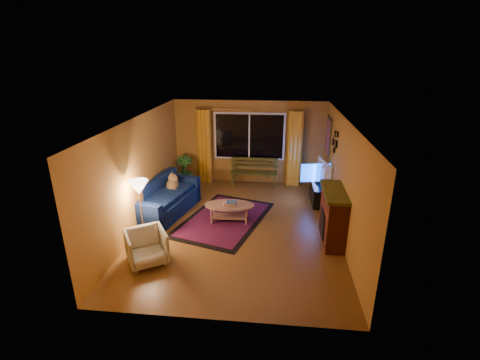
# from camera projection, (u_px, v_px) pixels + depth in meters

# --- Properties ---
(floor) EXTENTS (4.50, 6.00, 0.02)m
(floor) POSITION_uv_depth(u_px,v_px,m) (239.00, 227.00, 8.09)
(floor) COLOR brown
(floor) RESTS_ON ground
(ceiling) EXTENTS (4.50, 6.00, 0.02)m
(ceiling) POSITION_uv_depth(u_px,v_px,m) (238.00, 119.00, 7.20)
(ceiling) COLOR white
(ceiling) RESTS_ON ground
(wall_back) EXTENTS (4.50, 0.02, 2.50)m
(wall_back) POSITION_uv_depth(u_px,v_px,m) (249.00, 142.00, 10.45)
(wall_back) COLOR #B77F32
(wall_back) RESTS_ON ground
(wall_left) EXTENTS (0.02, 6.00, 2.50)m
(wall_left) POSITION_uv_depth(u_px,v_px,m) (140.00, 173.00, 7.87)
(wall_left) COLOR #B77F32
(wall_left) RESTS_ON ground
(wall_right) EXTENTS (0.02, 6.00, 2.50)m
(wall_right) POSITION_uv_depth(u_px,v_px,m) (343.00, 180.00, 7.42)
(wall_right) COLOR #B77F32
(wall_right) RESTS_ON ground
(window) EXTENTS (2.00, 0.02, 1.30)m
(window) POSITION_uv_depth(u_px,v_px,m) (249.00, 136.00, 10.32)
(window) COLOR black
(window) RESTS_ON wall_back
(curtain_rod) EXTENTS (3.20, 0.03, 0.03)m
(curtain_rod) POSITION_uv_depth(u_px,v_px,m) (249.00, 110.00, 10.00)
(curtain_rod) COLOR #BF8C3F
(curtain_rod) RESTS_ON wall_back
(curtain_left) EXTENTS (0.36, 0.36, 2.24)m
(curtain_left) POSITION_uv_depth(u_px,v_px,m) (205.00, 147.00, 10.51)
(curtain_left) COLOR orange
(curtain_left) RESTS_ON ground
(curtain_right) EXTENTS (0.36, 0.36, 2.24)m
(curtain_right) POSITION_uv_depth(u_px,v_px,m) (295.00, 149.00, 10.24)
(curtain_right) COLOR orange
(curtain_right) RESTS_ON ground
(bench) EXTENTS (1.40, 0.42, 0.42)m
(bench) POSITION_uv_depth(u_px,v_px,m) (254.00, 179.00, 10.45)
(bench) COLOR #3B3A0F
(bench) RESTS_ON ground
(potted_plant) EXTENTS (0.66, 0.66, 0.93)m
(potted_plant) POSITION_uv_depth(u_px,v_px,m) (184.00, 171.00, 10.41)
(potted_plant) COLOR #235B1E
(potted_plant) RESTS_ON ground
(sofa) EXTENTS (1.36, 2.26, 0.86)m
(sofa) POSITION_uv_depth(u_px,v_px,m) (166.00, 198.00, 8.60)
(sofa) COLOR #0A1841
(sofa) RESTS_ON ground
(dog) EXTENTS (0.39, 0.47, 0.44)m
(dog) POSITION_uv_depth(u_px,v_px,m) (172.00, 183.00, 8.96)
(dog) COLOR olive
(dog) RESTS_ON sofa
(armchair) EXTENTS (0.96, 0.94, 0.73)m
(armchair) POSITION_uv_depth(u_px,v_px,m) (146.00, 245.00, 6.61)
(armchair) COLOR beige
(armchair) RESTS_ON ground
(floor_lamp) EXTENTS (0.27, 0.27, 1.35)m
(floor_lamp) POSITION_uv_depth(u_px,v_px,m) (141.00, 211.00, 7.31)
(floor_lamp) COLOR #BF8C3F
(floor_lamp) RESTS_ON ground
(rug) EXTENTS (2.40, 3.06, 0.02)m
(rug) POSITION_uv_depth(u_px,v_px,m) (224.00, 219.00, 8.43)
(rug) COLOR maroon
(rug) RESTS_ON ground
(coffee_table) EXTENTS (1.23, 1.23, 0.43)m
(coffee_table) POSITION_uv_depth(u_px,v_px,m) (230.00, 213.00, 8.29)
(coffee_table) COLOR #9E725B
(coffee_table) RESTS_ON ground
(tv_console) EXTENTS (0.41, 1.21, 0.50)m
(tv_console) POSITION_uv_depth(u_px,v_px,m) (319.00, 192.00, 9.38)
(tv_console) COLOR black
(tv_console) RESTS_ON ground
(television) EXTENTS (0.34, 1.08, 0.62)m
(television) POSITION_uv_depth(u_px,v_px,m) (321.00, 173.00, 9.19)
(television) COLOR black
(television) RESTS_ON tv_console
(fireplace) EXTENTS (0.40, 1.20, 1.10)m
(fireplace) POSITION_uv_depth(u_px,v_px,m) (333.00, 217.00, 7.32)
(fireplace) COLOR maroon
(fireplace) RESTS_ON ground
(mirror_cluster) EXTENTS (0.06, 0.60, 0.56)m
(mirror_cluster) POSITION_uv_depth(u_px,v_px,m) (334.00, 140.00, 8.45)
(mirror_cluster) COLOR black
(mirror_cluster) RESTS_ON wall_right
(painting) EXTENTS (0.04, 0.76, 0.96)m
(painting) POSITION_uv_depth(u_px,v_px,m) (328.00, 135.00, 9.57)
(painting) COLOR #DC5116
(painting) RESTS_ON wall_right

